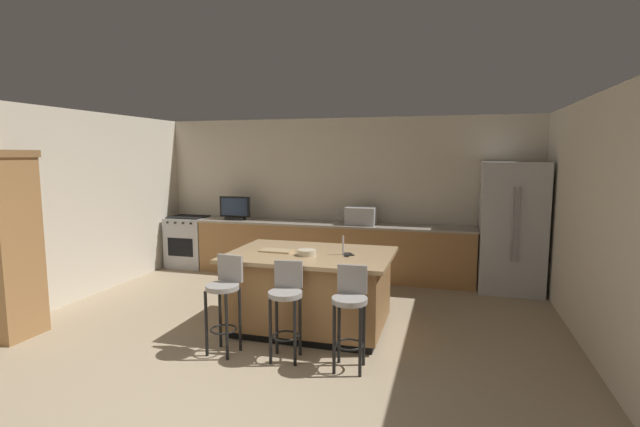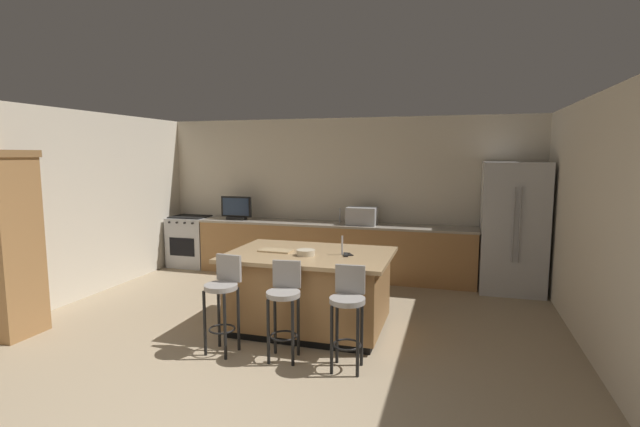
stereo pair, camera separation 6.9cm
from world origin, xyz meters
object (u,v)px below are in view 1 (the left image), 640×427
Objects in this scene: refrigerator at (512,227)px; range_oven at (189,241)px; cabinet_tower at (6,241)px; cutting_board at (277,251)px; fruit_bowl at (307,253)px; bar_stool_right at (350,308)px; cell_phone at (349,254)px; tv_remote at (347,255)px; bar_stool_center at (286,302)px; bar_stool_left at (224,295)px; kitchen_island at (311,290)px; microwave at (361,216)px; tv_monitor at (235,209)px.

refrigerator reaches higher than range_oven.
cutting_board is (2.79, 1.09, -0.17)m from cabinet_tower.
cabinet_tower is 10.02× the size of fruit_bowl.
cabinet_tower is 3.90m from bar_stool_right.
cell_phone is 0.06m from tv_remote.
bar_stool_center and fruit_bowl have the same top height.
cell_phone is (1.12, 0.89, 0.31)m from bar_stool_left.
tv_remote is (0.44, -0.03, 0.46)m from kitchen_island.
refrigerator is 3.47m from fruit_bowl.
bar_stool_right reaches higher than cutting_board.
cell_phone is (0.46, 0.03, 0.45)m from kitchen_island.
microwave is 1.24× the size of cutting_board.
cell_phone is (0.32, -2.38, -0.13)m from microwave.
fruit_bowl is at bearing -49.91° from tv_monitor.
bar_stool_center is at bearing -133.59° from tv_remote.
cabinet_tower is at bearing -107.37° from tv_monitor.
cutting_board is at bearing 79.34° from bar_stool_left.
cell_phone is at bearing -42.30° from tv_monitor.
cell_phone is (0.46, 0.17, -0.03)m from fruit_bowl.
microwave is 2.82× the size of tv_remote.
bar_stool_left is 4.82× the size of fruit_bowl.
range_oven is (-3.07, 2.41, -0.01)m from kitchen_island.
kitchen_island is 0.97× the size of refrigerator.
fruit_bowl is 0.45m from tv_remote.
range_oven is 1.93× the size of microwave.
tv_monitor is at bearing 105.99° from cell_phone.
cell_phone is at bearing -82.36° from microwave.
tv_monitor is at bearing -178.68° from microwave.
microwave is 3.36m from bar_stool_right.
tv_monitor is (-4.54, 0.03, 0.13)m from refrigerator.
microwave is 0.49× the size of bar_stool_center.
cabinet_tower is 4.37× the size of microwave.
cutting_board is at bearing -42.54° from range_oven.
cabinet_tower reaches higher than microwave.
tv_remote is 0.44× the size of cutting_board.
bar_stool_right is (-1.78, -3.20, -0.38)m from refrigerator.
bar_stool_center reaches higher than cutting_board.
tv_remote reaches higher than cell_phone.
tv_monitor is 3.32× the size of tv_remote.
range_oven is 4.07m from bar_stool_left.
cell_phone is at bearing 17.48° from cabinet_tower.
cabinet_tower is at bearing -178.20° from tv_remote.
refrigerator is at bearing -2.14° from microwave.
kitchen_island is at bearing 124.32° from bar_stool_right.
bar_stool_right is (0.52, -3.29, -0.46)m from microwave.
refrigerator is 6.61m from cabinet_tower.
tv_monitor reaches higher than fruit_bowl.
bar_stool_left reaches higher than tv_remote.
kitchen_island is 3.45m from cabinet_tower.
refrigerator is 5.00× the size of cutting_board.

